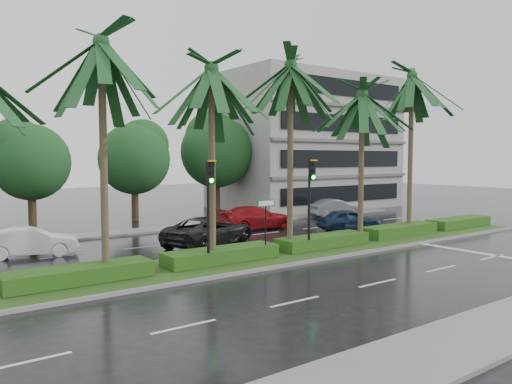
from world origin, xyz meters
TOP-DOWN VIEW (x-y plane):
  - ground at (0.00, 0.00)m, footprint 120.00×120.00m
  - far_sidewalk at (0.00, 12.00)m, footprint 40.00×2.00m
  - median at (0.00, 1.00)m, footprint 36.00×4.00m
  - hedge at (0.00, 1.00)m, footprint 35.20×1.40m
  - lane_markings at (3.04, -0.43)m, footprint 34.00×13.06m
  - palm_row at (-1.25, 1.02)m, footprint 26.30×4.20m
  - signal_median_left at (-4.00, 0.30)m, footprint 0.34×0.42m
  - signal_median_right at (1.50, 0.30)m, footprint 0.34×0.42m
  - street_sign at (-1.00, 0.48)m, footprint 0.95×0.09m
  - bg_trees at (1.25, 17.59)m, footprint 32.81×5.78m
  - building at (17.00, 18.00)m, footprint 16.00×10.00m
  - car_white at (-9.15, 7.84)m, footprint 2.31×4.37m
  - car_darkgrey at (-0.98, 5.34)m, footprint 4.42×6.09m
  - car_red at (4.45, 8.68)m, footprint 2.49×5.32m
  - car_blue at (8.95, 4.83)m, footprint 2.93×4.31m
  - car_grey at (13.45, 10.50)m, footprint 2.42×4.40m

SIDE VIEW (x-z plane):
  - ground at x=0.00m, z-range 0.00..0.00m
  - lane_markings at x=3.04m, z-range 0.00..0.01m
  - far_sidewalk at x=0.00m, z-range 0.00..0.12m
  - median at x=0.00m, z-range 0.00..0.16m
  - hedge at x=0.00m, z-range 0.15..0.75m
  - car_blue at x=8.95m, z-range 0.00..1.36m
  - car_white at x=-9.15m, z-range 0.00..1.37m
  - car_grey at x=13.45m, z-range 0.00..1.37m
  - car_red at x=4.45m, z-range 0.00..1.50m
  - car_darkgrey at x=-0.98m, z-range 0.00..1.54m
  - street_sign at x=-1.00m, z-range 0.82..3.42m
  - signal_median_left at x=-4.00m, z-range 0.82..5.18m
  - signal_median_right at x=1.50m, z-range 0.82..5.18m
  - bg_trees at x=1.25m, z-range 0.65..9.00m
  - building at x=17.00m, z-range 0.00..12.00m
  - palm_row at x=-1.25m, z-range 2.84..12.79m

